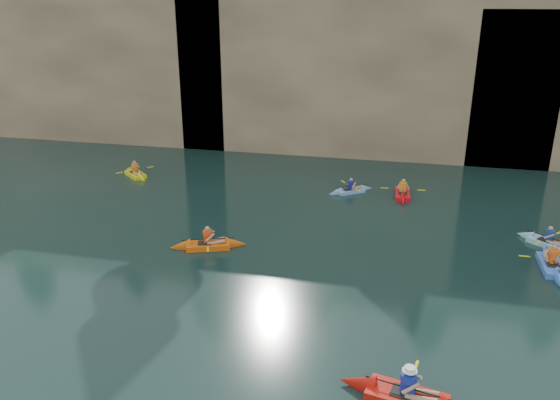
% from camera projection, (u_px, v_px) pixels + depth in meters
% --- Properties ---
extents(ground, '(160.00, 160.00, 0.00)m').
position_uv_depth(ground, '(220.00, 342.00, 17.01)').
color(ground, black).
rests_on(ground, ground).
extents(cliff, '(70.00, 16.00, 12.00)m').
position_uv_depth(cliff, '(342.00, 53.00, 42.29)').
color(cliff, tan).
rests_on(cliff, ground).
extents(cliff_slab_west, '(26.00, 2.40, 10.56)m').
position_uv_depth(cliff_slab_west, '(58.00, 67.00, 39.98)').
color(cliff_slab_west, tan).
rests_on(cliff_slab_west, ground).
extents(cliff_slab_center, '(24.00, 2.40, 11.40)m').
position_uv_depth(cliff_slab_center, '(360.00, 69.00, 35.22)').
color(cliff_slab_center, tan).
rests_on(cliff_slab_center, ground).
extents(sea_cave_west, '(4.50, 1.00, 4.00)m').
position_uv_depth(sea_cave_west, '(83.00, 114.00, 40.12)').
color(sea_cave_west, black).
rests_on(sea_cave_west, ground).
extents(sea_cave_center, '(3.50, 1.00, 3.20)m').
position_uv_depth(sea_cave_center, '(268.00, 129.00, 37.32)').
color(sea_cave_center, black).
rests_on(sea_cave_center, ground).
extents(sea_cave_east, '(5.00, 1.00, 4.50)m').
position_uv_depth(sea_cave_east, '(484.00, 130.00, 34.16)').
color(sea_cave_east, black).
rests_on(sea_cave_east, ground).
extents(main_kayaker, '(3.84, 2.49, 1.40)m').
position_uv_depth(main_kayaker, '(407.00, 397.00, 14.41)').
color(main_kayaker, red).
rests_on(main_kayaker, ground).
extents(kayaker_orange, '(3.32, 2.32, 1.24)m').
position_uv_depth(kayaker_orange, '(208.00, 245.00, 23.31)').
color(kayaker_orange, '#E4590E').
rests_on(kayaker_orange, ground).
extents(kayaker_ltblue_near, '(2.66, 2.39, 1.14)m').
position_uv_depth(kayaker_ltblue_near, '(548.00, 243.00, 23.51)').
color(kayaker_ltblue_near, '#83C7DC').
rests_on(kayaker_ltblue_near, ground).
extents(kayaker_red_far, '(2.37, 3.29, 1.20)m').
position_uv_depth(kayaker_red_far, '(402.00, 194.00, 29.37)').
color(kayaker_red_far, red).
rests_on(kayaker_red_far, ground).
extents(kayaker_yellow, '(2.67, 2.47, 1.20)m').
position_uv_depth(kayaker_yellow, '(136.00, 174.00, 32.61)').
color(kayaker_yellow, yellow).
rests_on(kayaker_yellow, ground).
extents(kayaker_ltblue_mid, '(2.58, 2.13, 1.04)m').
position_uv_depth(kayaker_ltblue_mid, '(351.00, 190.00, 29.92)').
color(kayaker_ltblue_mid, '#7BA5CE').
rests_on(kayaker_ltblue_mid, ground).
extents(kayaker_blue_east, '(2.50, 3.58, 1.27)m').
position_uv_depth(kayaker_blue_east, '(551.00, 265.00, 21.54)').
color(kayaker_blue_east, '#4075DC').
rests_on(kayaker_blue_east, ground).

